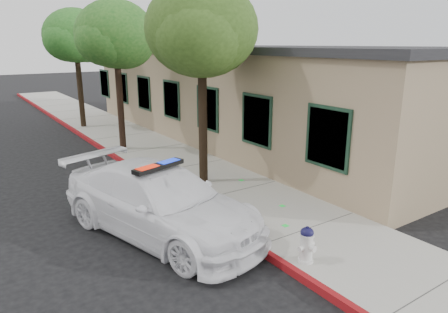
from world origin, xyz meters
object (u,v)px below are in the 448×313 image
at_px(street_tree_mid, 116,38).
at_px(street_tree_far, 76,38).
at_px(fire_hydrant, 307,244).
at_px(police_car, 160,201).
at_px(street_tree_near, 202,34).
at_px(clapboard_building, 249,93).

xyz_separation_m(street_tree_mid, street_tree_far, (0.02, 5.66, 0.03)).
distance_m(fire_hydrant, street_tree_mid, 11.46).
height_order(fire_hydrant, street_tree_mid, street_tree_mid).
bearing_deg(fire_hydrant, police_car, 114.34).
distance_m(police_car, street_tree_near, 5.16).
bearing_deg(street_tree_far, fire_hydrant, -91.02).
bearing_deg(street_tree_mid, fire_hydrant, -91.46).
relative_size(fire_hydrant, street_tree_near, 0.13).
distance_m(police_car, street_tree_mid, 8.76).
relative_size(clapboard_building, street_tree_near, 3.48).
bearing_deg(clapboard_building, street_tree_mid, 173.50).
distance_m(clapboard_building, street_tree_mid, 6.49).
height_order(clapboard_building, police_car, clapboard_building).
xyz_separation_m(clapboard_building, police_car, (-7.95, -6.99, -1.32)).
relative_size(police_car, street_tree_mid, 1.01).
bearing_deg(street_tree_far, street_tree_mid, -90.19).
bearing_deg(street_tree_mid, police_car, -104.43).
bearing_deg(fire_hydrant, street_tree_mid, 83.74).
xyz_separation_m(fire_hydrant, street_tree_far, (0.29, 16.38, 4.06)).
bearing_deg(street_tree_near, fire_hydrant, -99.53).
bearing_deg(street_tree_near, police_car, -138.58).
bearing_deg(clapboard_building, street_tree_near, -138.74).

